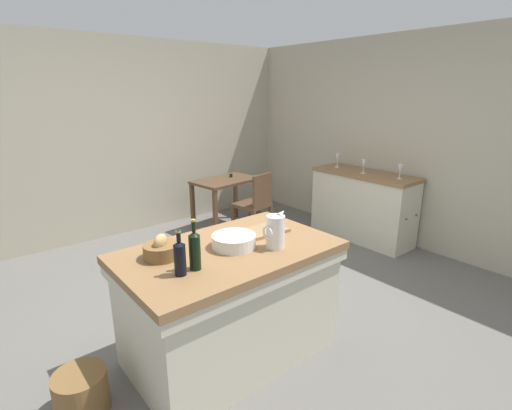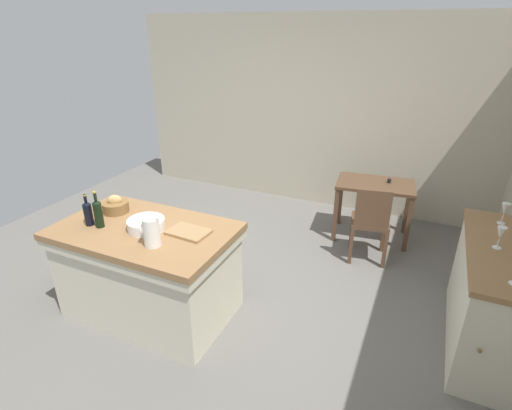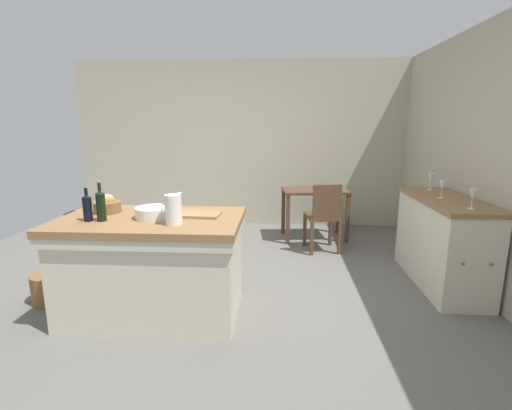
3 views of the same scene
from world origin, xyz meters
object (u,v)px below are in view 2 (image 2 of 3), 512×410
Objects in this scene: side_cabinet at (491,298)px; wooden_chair at (370,221)px; island_table at (149,267)px; pitcher at (151,232)px; writing_desk at (375,192)px; cutting_board at (189,232)px; wine_bottle_amber at (88,213)px; bread_basket at (116,206)px; wine_glass_middle at (505,210)px; wine_glass_left at (501,234)px; wash_bowl at (146,224)px; wine_bottle_dark at (98,213)px; wicker_hamper at (81,264)px.

side_cabinet is 1.55× the size of wooden_chair.
pitcher is at bearing -37.75° from island_table.
writing_desk is at bearing 55.32° from island_table.
writing_desk is 2.84× the size of cutting_board.
bread_basket is at bearing 85.99° from wine_bottle_amber.
wine_glass_middle reaches higher than wooden_chair.
writing_desk is at bearing 61.86° from cutting_board.
cutting_board is (0.84, -0.07, -0.05)m from bread_basket.
pitcher is at bearing -157.91° from wine_glass_left.
wine_glass_left is (3.13, 0.63, 0.11)m from bread_basket.
writing_desk is 1.07× the size of wooden_chair.
wash_bowl is 0.50m from bread_basket.
wine_glass_middle is at bearing 24.62° from island_table.
cutting_board is 1.04× the size of wine_bottle_dark.
bread_basket is 0.72× the size of wine_bottle_dark.
wash_bowl is 0.42m from wine_bottle_dark.
bread_basket reaches higher than wash_bowl.
wine_glass_middle is at bearing 23.60° from wine_bottle_amber.
island_table is 0.44m from wash_bowl.
cutting_board reaches higher than writing_desk.
pitcher is 0.30m from wash_bowl.
side_cabinet is at bearing -91.35° from wine_glass_middle.
wicker_hamper is at bearing -140.68° from writing_desk.
island_table is at bearing -163.88° from side_cabinet.
island_table is at bearing 173.34° from wash_bowl.
island_table is 8.65× the size of wine_glass_left.
pitcher reaches higher than writing_desk.
wine_glass_left is at bearing 9.90° from wicker_hamper.
wash_bowl is 1.68× the size of wine_glass_middle.
side_cabinet is at bearing 16.90° from cutting_board.
wine_glass_middle is 0.58× the size of wicker_hamper.
side_cabinet is 5.99× the size of bread_basket.
writing_desk is 3.43m from wicker_hamper.
wine_bottle_dark reaches higher than wine_bottle_amber.
wooden_chair is at bearing 138.51° from wine_glass_left.
writing_desk is (-1.16, 1.49, 0.15)m from side_cabinet.
wash_bowl is 1.34× the size of bread_basket.
wash_bowl is at bearing -6.66° from island_table.
wash_bowl is 0.52m from wine_bottle_amber.
pitcher reaches higher than island_table.
wine_bottle_amber reaches higher than wine_glass_left.
wine_bottle_dark is at bearing -137.35° from wooden_chair.
wicker_hamper is (-1.08, 0.14, -0.77)m from wash_bowl.
island_table is 3.09m from wine_glass_middle.
wicker_hamper is (-3.80, -1.13, -0.90)m from wine_glass_middle.
cutting_board is 1.92× the size of wine_glass_left.
wine_bottle_amber is (-0.02, -0.30, 0.06)m from bread_basket.
wooden_chair is 3.24× the size of pitcher.
wine_bottle_amber is (-2.04, -2.43, 0.37)m from writing_desk.
wooden_chair reaches higher than cutting_board.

